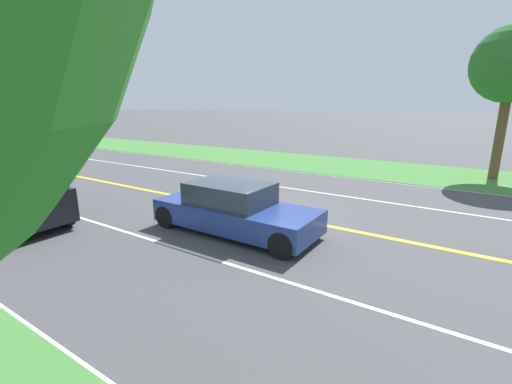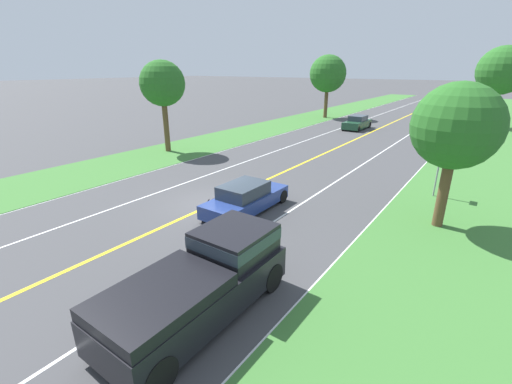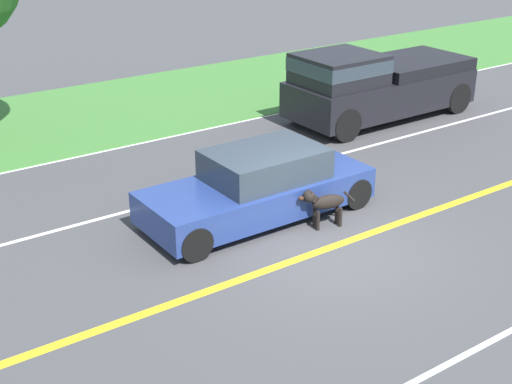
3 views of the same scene
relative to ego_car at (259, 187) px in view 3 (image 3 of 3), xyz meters
The scene contains 9 objects.
ground_plane 1.94m from the ego_car, behind, with size 400.00×400.00×0.00m, color #424244.
centre_divider_line 1.94m from the ego_car, behind, with size 0.18×160.00×0.01m, color yellow.
lane_edge_line_right 5.23m from the ego_car, ahead, with size 0.14×160.00×0.01m, color white.
lane_dash_same_dir 1.82m from the ego_car, ahead, with size 0.10×160.00×0.01m, color white.
lane_dash_oncoming 5.36m from the ego_car, behind, with size 0.10×160.00×0.01m, color white.
grass_verge_right 8.22m from the ego_car, ahead, with size 6.00×160.00×0.03m, color #3D7533.
ego_car is the anchor object (origin of this frame).
dog 1.31m from the ego_car, 146.98° to the right, with size 0.43×1.16×0.83m.
pickup_truck 6.99m from the ego_car, 62.02° to the right, with size 2.13×5.40×1.97m.
Camera 3 is at (-8.51, 7.61, 6.08)m, focal length 50.00 mm.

